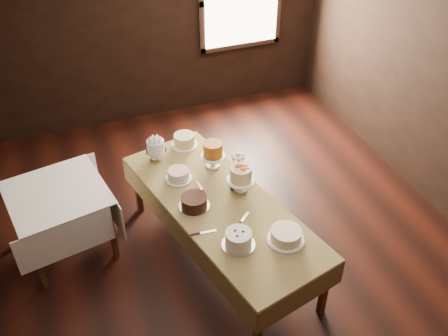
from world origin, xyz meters
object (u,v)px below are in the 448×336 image
cake_cream (286,236)px  cake_server_a (245,217)px  cake_chocolate (194,202)px  cake_speckled (184,140)px  cake_flowers (241,180)px  cake_server_d (229,181)px  cake_server_e (208,232)px  cake_lattice (178,175)px  cake_server_c (200,186)px  flower_vase (238,177)px  cake_caramel (213,156)px  cake_swirl (238,239)px  display_table (221,207)px  cake_meringue (156,150)px  side_table (58,199)px

cake_cream → cake_server_a: 0.47m
cake_chocolate → cake_server_a: size_ratio=1.29×
cake_chocolate → cake_speckled: bearing=78.1°
cake_speckled → cake_flowers: (0.30, -0.94, 0.06)m
cake_server_d → cake_chocolate: bearing=127.7°
cake_chocolate → cake_server_e: cake_chocolate is taller
cake_lattice → cake_cream: (0.65, -1.17, 0.01)m
cake_server_e → cake_server_c: bearing=83.8°
flower_vase → cake_chocolate: bearing=-160.6°
cake_flowers → cake_server_e: size_ratio=1.20×
cake_flowers → cake_server_d: (-0.06, 0.16, -0.12)m
cake_caramel → cake_server_e: size_ratio=1.28×
cake_cream → cake_server_a: cake_cream is taller
cake_swirl → cake_server_d: (0.25, 0.86, -0.07)m
display_table → cake_swirl: bearing=-94.7°
cake_speckled → cake_server_d: size_ratio=1.33×
display_table → cake_server_a: cake_server_a is taller
cake_swirl → display_table: bearing=85.3°
cake_lattice → flower_vase: 0.61m
cake_meringue → cake_cream: (0.77, -1.60, -0.05)m
cake_server_d → display_table: bearing=154.8°
cake_speckled → side_table: bearing=-165.3°
cake_flowers → cake_server_c: cake_flowers is taller
cake_lattice → cake_flowers: (0.54, -0.38, 0.07)m
cake_flowers → cake_speckled: bearing=107.8°
cake_swirl → cake_flowers: bearing=66.4°
cake_lattice → cake_server_a: cake_lattice is taller
cake_lattice → cake_server_d: bearing=-24.4°
side_table → cake_server_e: bearing=-39.2°
cake_caramel → cake_server_d: (0.07, -0.30, -0.13)m
cake_meringue → cake_chocolate: size_ratio=0.86×
cake_flowers → cake_server_c: size_ratio=1.20×
cake_server_a → cake_server_c: (-0.25, 0.58, 0.00)m
cake_chocolate → cake_swirl: (0.21, -0.62, 0.02)m
cake_speckled → flower_vase: bearing=-69.5°
cake_chocolate → cake_flowers: cake_flowers is taller
cake_flowers → cake_swirl: cake_flowers is taller
cake_flowers → cake_swirl: size_ratio=0.87×
cake_lattice → cake_server_e: size_ratio=1.29×
cake_caramel → cake_swirl: cake_caramel is taller
cake_server_e → cake_lattice: bearing=97.8°
cake_meringue → cake_lattice: 0.45m
cake_meringue → display_table: bearing=-66.9°
cake_meringue → cake_server_a: size_ratio=1.11×
cake_server_c → cake_server_d: same height
cake_cream → cake_caramel: bearing=100.8°
cake_cream → cake_server_a: (-0.23, 0.40, -0.05)m
cake_caramel → flower_vase: size_ratio=2.05×
cake_server_e → cake_chocolate: bearing=97.5°
cake_lattice → cake_caramel: cake_caramel is taller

